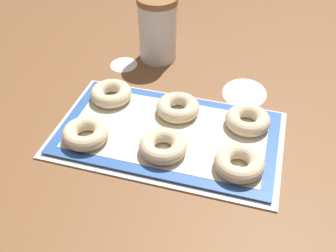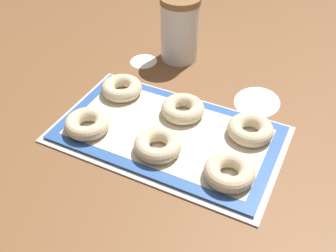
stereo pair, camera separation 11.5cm
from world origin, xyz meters
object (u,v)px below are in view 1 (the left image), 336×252
Objects in this scene: bagel_back_center at (178,107)px; bagel_front_left at (86,133)px; bagel_back_left at (111,94)px; bagel_front_right at (239,163)px; bagel_back_right at (248,120)px; bagel_front_center at (163,146)px; flour_canister at (158,28)px; baking_tray at (168,134)px.

bagel_front_left is at bearing -139.73° from bagel_back_center.
bagel_back_left is 0.17m from bagel_back_center.
bagel_front_right is 0.14m from bagel_back_right.
bagel_back_center is (0.16, 0.14, 0.00)m from bagel_front_left.
bagel_back_right is (0.33, -0.01, 0.00)m from bagel_back_left.
bagel_front_center is at bearing 2.90° from bagel_front_left.
bagel_back_right is (0.16, -0.00, 0.00)m from bagel_back_center.
flour_canister is at bearing 139.21° from bagel_back_right.
bagel_back_left is at bearing 140.89° from bagel_front_center.
bagel_front_left and bagel_back_left have the same top height.
bagel_front_center is 0.56× the size of flour_canister.
bagel_front_center is (0.17, 0.01, 0.00)m from bagel_front_left.
bagel_back_left is at bearing 90.86° from bagel_front_left.
bagel_back_right is (-0.00, 0.14, 0.00)m from bagel_front_right.
bagel_front_center and bagel_front_right have the same top height.
bagel_back_right is 0.37m from flour_canister.
bagel_front_center is at bearing -140.08° from bagel_back_right.
bagel_front_left reaches higher than baking_tray.
bagel_front_left is 0.32m from bagel_front_right.
bagel_front_center is 1.00× the size of bagel_back_left.
bagel_back_right is at bearing 39.92° from bagel_front_center.
bagel_back_center is at bearing 91.63° from bagel_front_center.
flour_canister is at bearing 126.66° from bagel_front_right.
bagel_front_center and bagel_back_right have the same top height.
bagel_back_left is 0.24m from flour_canister.
bagel_front_left is 0.22m from bagel_back_center.
flour_canister is (-0.12, 0.37, 0.06)m from bagel_front_center.
baking_tray is 2.80× the size of flour_canister.
bagel_front_right and bagel_back_center have the same top height.
baking_tray is 0.07m from bagel_front_center.
bagel_front_left is 0.39m from flour_canister.
bagel_front_right reaches higher than baking_tray.
bagel_back_center reaches higher than baking_tray.
bagel_back_right is at bearing -40.79° from flour_canister.
baking_tray is 5.00× the size of bagel_front_left.
flour_canister is (0.05, 0.23, 0.06)m from bagel_back_left.
bagel_back_center and bagel_back_right have the same top height.
bagel_front_right is at bearing -23.77° from bagel_back_left.
bagel_back_right is (0.32, 0.14, 0.00)m from bagel_front_left.
bagel_back_right is at bearing 23.17° from bagel_front_left.
bagel_front_left is at bearing -156.83° from bagel_back_right.
bagel_back_left is at bearing -101.24° from flour_canister.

